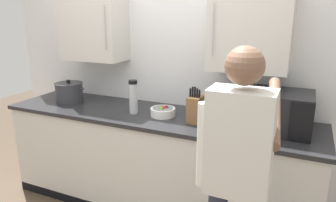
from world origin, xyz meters
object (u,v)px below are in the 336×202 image
at_px(microwave_oven, 270,110).
at_px(stock_pot, 69,93).
at_px(knife_block, 195,109).
at_px(person_figure, 238,168).
at_px(thermos_flask, 133,97).
at_px(fruit_bowl, 163,111).

bearing_deg(microwave_oven, stock_pot, -178.59).
bearing_deg(knife_block, person_figure, -56.13).
relative_size(knife_block, stock_pot, 0.83).
height_order(stock_pot, person_figure, person_figure).
height_order(thermos_flask, person_figure, person_figure).
height_order(microwave_oven, knife_block, knife_block).
height_order(knife_block, stock_pot, knife_block).
height_order(knife_block, person_figure, person_figure).
bearing_deg(fruit_bowl, microwave_oven, 3.62).
bearing_deg(person_figure, fruit_bowl, 135.83).
xyz_separation_m(fruit_bowl, person_figure, (0.83, -0.80, 0.02)).
xyz_separation_m(knife_block, thermos_flask, (-0.58, -0.01, 0.04)).
distance_m(knife_block, fruit_bowl, 0.32).
height_order(microwave_oven, fruit_bowl, microwave_oven).
bearing_deg(microwave_oven, thermos_flask, -175.25).
bearing_deg(microwave_oven, knife_block, -171.23).
height_order(microwave_oven, stock_pot, microwave_oven).
bearing_deg(stock_pot, microwave_oven, 1.41).
distance_m(stock_pot, person_figure, 2.03).
relative_size(microwave_oven, thermos_flask, 2.66).
height_order(microwave_oven, person_figure, person_figure).
bearing_deg(stock_pot, fruit_bowl, -0.47).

